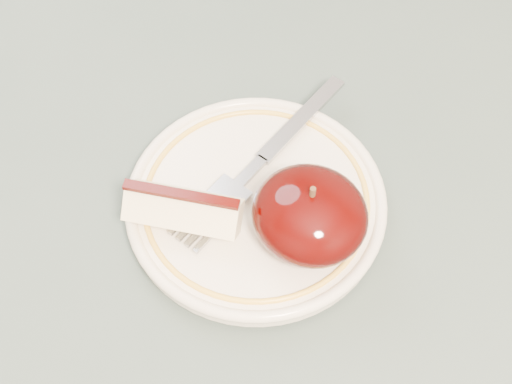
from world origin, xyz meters
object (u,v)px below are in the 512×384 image
Objects in this scene: apple_half at (310,215)px; fork at (261,160)px; plate at (256,202)px; table at (217,221)px.

apple_half is 0.07m from fork.
plate is 1.00× the size of fork.
table is 0.16m from apple_half.
apple_half is at bearing -3.01° from plate.
apple_half is at bearing -10.27° from table.
apple_half reaches higher than fork.
fork is (-0.06, 0.03, -0.02)m from apple_half.
apple_half reaches higher than table.
plate is (0.05, -0.02, 0.10)m from table.
fork is (-0.01, 0.03, 0.01)m from plate.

